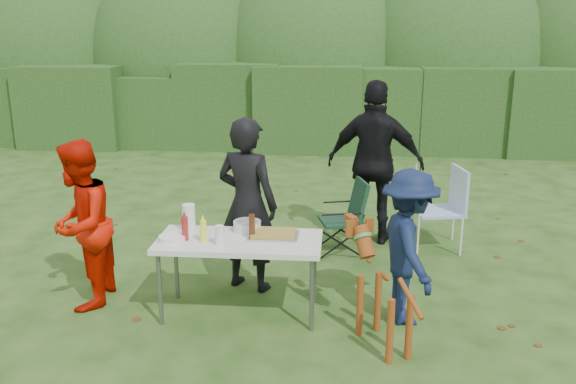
# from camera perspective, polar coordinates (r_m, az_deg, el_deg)

# --- Properties ---
(ground) EXTENTS (80.00, 80.00, 0.00)m
(ground) POSITION_cam_1_polar(r_m,az_deg,el_deg) (5.68, -2.52, -12.16)
(ground) COLOR #1E4211
(hedge_row) EXTENTS (22.00, 1.40, 1.70)m
(hedge_row) POSITION_cam_1_polar(r_m,az_deg,el_deg) (13.12, 1.93, 7.76)
(hedge_row) COLOR #23471C
(hedge_row) RESTS_ON ground
(shrub_backdrop) EXTENTS (20.00, 2.60, 3.20)m
(shrub_backdrop) POSITION_cam_1_polar(r_m,az_deg,el_deg) (14.64, 2.29, 11.52)
(shrub_backdrop) COLOR #3D6628
(shrub_backdrop) RESTS_ON ground
(folding_table) EXTENTS (1.50, 0.70, 0.74)m
(folding_table) POSITION_cam_1_polar(r_m,az_deg,el_deg) (5.60, -4.57, -4.93)
(folding_table) COLOR silver
(folding_table) RESTS_ON ground
(person_cook) EXTENTS (0.76, 0.63, 1.78)m
(person_cook) POSITION_cam_1_polar(r_m,az_deg,el_deg) (6.10, -3.82, -1.18)
(person_cook) COLOR black
(person_cook) RESTS_ON ground
(person_red_jacket) EXTENTS (0.66, 0.83, 1.61)m
(person_red_jacket) POSITION_cam_1_polar(r_m,az_deg,el_deg) (6.06, -18.85, -2.93)
(person_red_jacket) COLOR red
(person_red_jacket) RESTS_ON ground
(person_black_puffy) EXTENTS (1.25, 0.73, 2.00)m
(person_black_puffy) POSITION_cam_1_polar(r_m,az_deg,el_deg) (7.46, 8.16, 2.70)
(person_black_puffy) COLOR black
(person_black_puffy) RESTS_ON ground
(child) EXTENTS (0.72, 1.01, 1.42)m
(child) POSITION_cam_1_polar(r_m,az_deg,el_deg) (5.56, 11.22, -5.08)
(child) COLOR #111D40
(child) RESTS_ON ground
(dog) EXTENTS (0.81, 1.08, 0.96)m
(dog) POSITION_cam_1_polar(r_m,az_deg,el_deg) (5.17, 9.04, -9.39)
(dog) COLOR brown
(dog) RESTS_ON ground
(camping_chair) EXTENTS (0.67, 0.67, 0.88)m
(camping_chair) POSITION_cam_1_polar(r_m,az_deg,el_deg) (7.19, 5.03, -2.30)
(camping_chair) COLOR #173725
(camping_chair) RESTS_ON ground
(lawn_chair) EXTENTS (0.69, 0.69, 0.99)m
(lawn_chair) POSITION_cam_1_polar(r_m,az_deg,el_deg) (7.53, 13.83, -1.44)
(lawn_chair) COLOR #4380D9
(lawn_chair) RESTS_ON ground
(food_tray) EXTENTS (0.45, 0.30, 0.02)m
(food_tray) POSITION_cam_1_polar(r_m,az_deg,el_deg) (5.62, -1.33, -4.12)
(food_tray) COLOR #B7B7BA
(food_tray) RESTS_ON folding_table
(focaccia_bread) EXTENTS (0.40, 0.26, 0.04)m
(focaccia_bread) POSITION_cam_1_polar(r_m,az_deg,el_deg) (5.61, -1.33, -3.85)
(focaccia_bread) COLOR #A18B39
(focaccia_bread) RESTS_ON food_tray
(mustard_bottle) EXTENTS (0.06, 0.06, 0.20)m
(mustard_bottle) POSITION_cam_1_polar(r_m,az_deg,el_deg) (5.52, -7.92, -3.65)
(mustard_bottle) COLOR #FAFF34
(mustard_bottle) RESTS_ON folding_table
(ketchup_bottle) EXTENTS (0.06, 0.06, 0.22)m
(ketchup_bottle) POSITION_cam_1_polar(r_m,az_deg,el_deg) (5.59, -9.62, -3.39)
(ketchup_bottle) COLOR maroon
(ketchup_bottle) RESTS_ON folding_table
(beer_bottle) EXTENTS (0.06, 0.06, 0.24)m
(beer_bottle) POSITION_cam_1_polar(r_m,az_deg,el_deg) (5.53, -3.40, -3.29)
(beer_bottle) COLOR #47230F
(beer_bottle) RESTS_ON folding_table
(paper_towel_roll) EXTENTS (0.12, 0.12, 0.26)m
(paper_towel_roll) POSITION_cam_1_polar(r_m,az_deg,el_deg) (5.82, -9.26, -2.39)
(paper_towel_roll) COLOR white
(paper_towel_roll) RESTS_ON folding_table
(cup_stack) EXTENTS (0.08, 0.08, 0.18)m
(cup_stack) POSITION_cam_1_polar(r_m,az_deg,el_deg) (5.43, -6.42, -4.06)
(cup_stack) COLOR white
(cup_stack) RESTS_ON folding_table
(pasta_bowl) EXTENTS (0.26, 0.26, 0.10)m
(pasta_bowl) POSITION_cam_1_polar(r_m,az_deg,el_deg) (5.77, -3.84, -3.21)
(pasta_bowl) COLOR silver
(pasta_bowl) RESTS_ON folding_table
(plate_stack) EXTENTS (0.24, 0.24, 0.05)m
(plate_stack) POSITION_cam_1_polar(r_m,az_deg,el_deg) (5.61, -10.81, -4.27)
(plate_stack) COLOR white
(plate_stack) RESTS_ON folding_table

